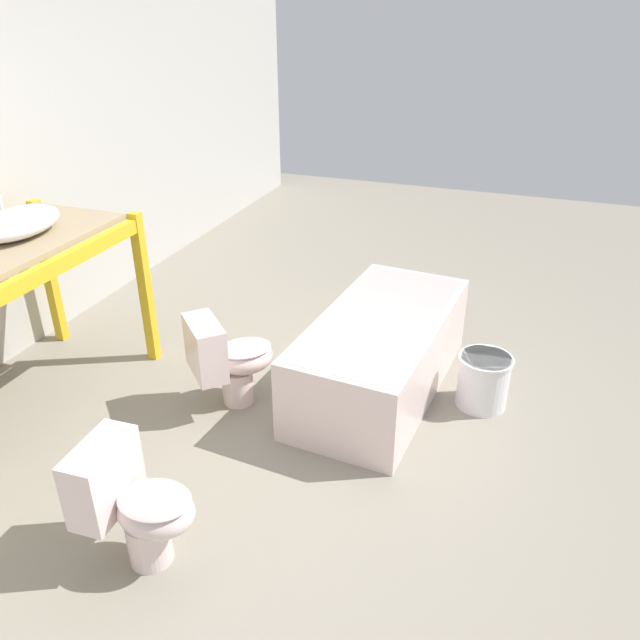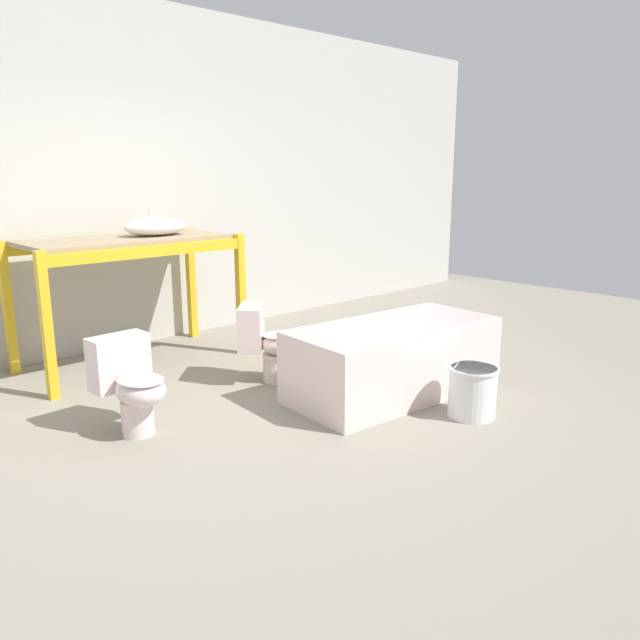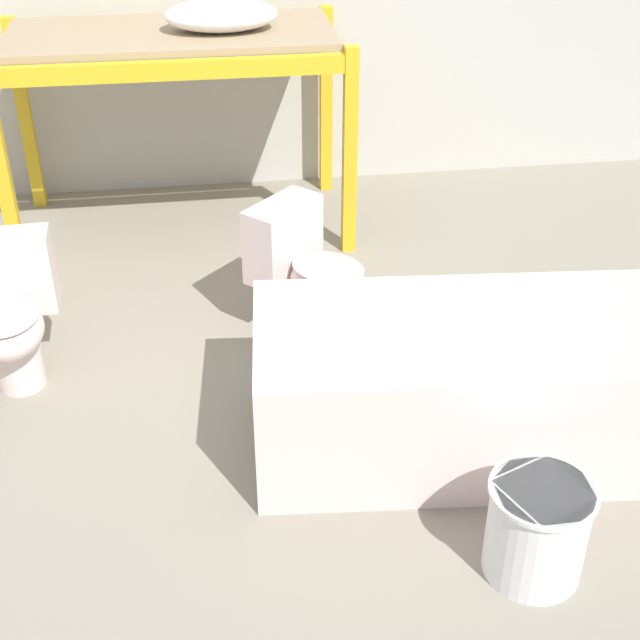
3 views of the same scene
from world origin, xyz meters
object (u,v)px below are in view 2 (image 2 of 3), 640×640
bathtub_main (394,354)px  toilet_near (269,340)px  toilet_far (131,382)px  bucket_white (472,391)px  sink_basin (156,226)px

bathtub_main → toilet_near: toilet_near is taller
bathtub_main → toilet_near: 1.01m
bathtub_main → toilet_far: size_ratio=2.69×
toilet_near → bucket_white: (0.55, -1.54, -0.16)m
toilet_near → toilet_far: same height
toilet_far → sink_basin: bearing=51.2°
sink_basin → bucket_white: 3.02m
bucket_white → toilet_near: bearing=109.5°
sink_basin → bathtub_main: size_ratio=0.34×
toilet_near → sink_basin: bearing=58.1°
toilet_near → toilet_far: bearing=142.8°
toilet_far → bucket_white: 2.28m
toilet_near → toilet_far: 1.29m
bathtub_main → toilet_near: (-0.51, 0.87, 0.03)m
bathtub_main → toilet_far: toilet_far is taller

